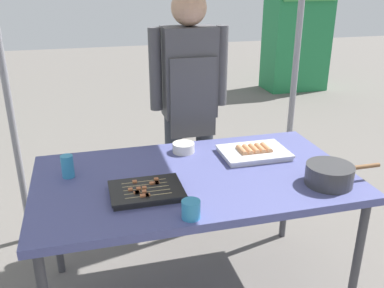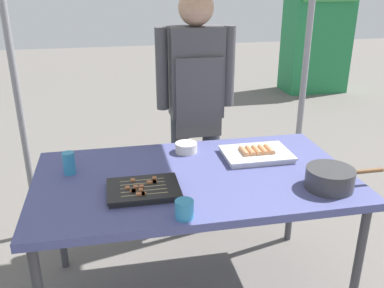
{
  "view_description": "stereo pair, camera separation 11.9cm",
  "coord_description": "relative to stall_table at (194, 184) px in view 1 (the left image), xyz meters",
  "views": [
    {
      "loc": [
        -0.5,
        -1.85,
        1.7
      ],
      "look_at": [
        0.0,
        0.05,
        0.9
      ],
      "focal_mm": 39.39,
      "sensor_mm": 36.0,
      "label": 1
    },
    {
      "loc": [
        -0.39,
        -1.88,
        1.7
      ],
      "look_at": [
        0.0,
        0.05,
        0.9
      ],
      "focal_mm": 39.39,
      "sensor_mm": 36.0,
      "label": 2
    }
  ],
  "objects": [
    {
      "name": "neighbor_stall_right",
      "position": [
        2.72,
        4.09,
        0.26
      ],
      "size": [
        0.91,
        0.59,
        1.9
      ],
      "color": "#237F47",
      "rests_on": "ground"
    },
    {
      "name": "drink_cup_near_edge",
      "position": [
        -0.62,
        0.14,
        0.11
      ],
      "size": [
        0.06,
        0.06,
        0.12
      ],
      "primitive_type": "cylinder",
      "color": "#338CBF",
      "rests_on": "stall_table"
    },
    {
      "name": "drink_cup_by_wok",
      "position": [
        -0.12,
        -0.39,
        0.09
      ],
      "size": [
        0.08,
        0.08,
        0.08
      ],
      "primitive_type": "cylinder",
      "color": "#338CBF",
      "rests_on": "stall_table"
    },
    {
      "name": "tray_grilled_sausages",
      "position": [
        0.39,
        0.15,
        0.07
      ],
      "size": [
        0.37,
        0.27,
        0.05
      ],
      "color": "silver",
      "rests_on": "stall_table"
    },
    {
      "name": "tray_meat_skewers",
      "position": [
        -0.27,
        -0.14,
        0.07
      ],
      "size": [
        0.33,
        0.25,
        0.04
      ],
      "color": "black",
      "rests_on": "stall_table"
    },
    {
      "name": "vendor_woman",
      "position": [
        0.17,
        0.75,
        0.26
      ],
      "size": [
        0.52,
        0.23,
        1.62
      ],
      "rotation": [
        0.0,
        0.0,
        3.14
      ],
      "color": "#333842",
      "rests_on": "ground"
    },
    {
      "name": "cooking_wok",
      "position": [
        0.61,
        -0.26,
        0.11
      ],
      "size": [
        0.39,
        0.23,
        0.1
      ],
      "color": "#38383A",
      "rests_on": "stall_table"
    },
    {
      "name": "condiment_bowl",
      "position": [
        0.02,
        0.3,
        0.08
      ],
      "size": [
        0.13,
        0.13,
        0.05
      ],
      "primitive_type": "cylinder",
      "color": "silver",
      "rests_on": "stall_table"
    },
    {
      "name": "stall_table",
      "position": [
        0.0,
        0.0,
        0.0
      ],
      "size": [
        1.6,
        0.9,
        0.75
      ],
      "color": "#4C518C",
      "rests_on": "ground"
    }
  ]
}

